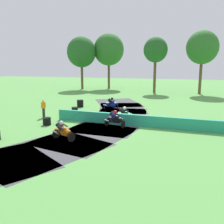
{
  "coord_description": "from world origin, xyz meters",
  "views": [
    {
      "loc": [
        5.95,
        -18.82,
        4.88
      ],
      "look_at": [
        -0.01,
        0.42,
        0.9
      ],
      "focal_mm": 39.82,
      "sensor_mm": 36.0,
      "label": 1
    }
  ],
  "objects_px": {
    "tire_stack_mid_b": "(75,111)",
    "track_marshal": "(43,109)",
    "motorcycle_lead_orange": "(63,131)",
    "motorcycle_trailing_green": "(124,114)",
    "motorcycle_fourth_blue": "(112,104)",
    "tire_stack_far": "(80,103)",
    "tire_stack_mid_a": "(47,121)",
    "motorcycle_chase_black": "(115,119)"
  },
  "relations": [
    {
      "from": "tire_stack_far",
      "to": "tire_stack_mid_b",
      "type": "bearing_deg",
      "value": -71.86
    },
    {
      "from": "motorcycle_trailing_green",
      "to": "tire_stack_mid_b",
      "type": "distance_m",
      "value": 5.25
    },
    {
      "from": "motorcycle_chase_black",
      "to": "motorcycle_fourth_blue",
      "type": "bearing_deg",
      "value": 109.45
    },
    {
      "from": "tire_stack_mid_a",
      "to": "motorcycle_trailing_green",
      "type": "bearing_deg",
      "value": 26.87
    },
    {
      "from": "motorcycle_trailing_green",
      "to": "tire_stack_mid_b",
      "type": "relative_size",
      "value": 2.12
    },
    {
      "from": "tire_stack_mid_b",
      "to": "tire_stack_far",
      "type": "relative_size",
      "value": 1.0
    },
    {
      "from": "motorcycle_trailing_green",
      "to": "tire_stack_mid_a",
      "type": "bearing_deg",
      "value": -153.13
    },
    {
      "from": "motorcycle_chase_black",
      "to": "track_marshal",
      "type": "xyz_separation_m",
      "value": [
        -7.21,
        1.44,
        0.16
      ]
    },
    {
      "from": "motorcycle_fourth_blue",
      "to": "track_marshal",
      "type": "xyz_separation_m",
      "value": [
        -4.75,
        -5.52,
        0.17
      ]
    },
    {
      "from": "track_marshal",
      "to": "tire_stack_far",
      "type": "bearing_deg",
      "value": 81.68
    },
    {
      "from": "motorcycle_lead_orange",
      "to": "motorcycle_chase_black",
      "type": "relative_size",
      "value": 0.99
    },
    {
      "from": "tire_stack_far",
      "to": "motorcycle_lead_orange",
      "type": "bearing_deg",
      "value": -70.65
    },
    {
      "from": "motorcycle_lead_orange",
      "to": "tire_stack_mid_a",
      "type": "bearing_deg",
      "value": 134.56
    },
    {
      "from": "motorcycle_lead_orange",
      "to": "tire_stack_mid_a",
      "type": "relative_size",
      "value": 2.65
    },
    {
      "from": "motorcycle_fourth_blue",
      "to": "track_marshal",
      "type": "bearing_deg",
      "value": -130.75
    },
    {
      "from": "tire_stack_mid_b",
      "to": "motorcycle_trailing_green",
      "type": "bearing_deg",
      "value": -12.21
    },
    {
      "from": "motorcycle_trailing_green",
      "to": "tire_stack_far",
      "type": "distance_m",
      "value": 8.58
    },
    {
      "from": "tire_stack_far",
      "to": "motorcycle_fourth_blue",
      "type": "bearing_deg",
      "value": -7.62
    },
    {
      "from": "tire_stack_mid_a",
      "to": "tire_stack_mid_b",
      "type": "xyz_separation_m",
      "value": [
        0.55,
        3.98,
        0.1
      ]
    },
    {
      "from": "tire_stack_mid_b",
      "to": "track_marshal",
      "type": "xyz_separation_m",
      "value": [
        -2.33,
        -1.62,
        0.42
      ]
    },
    {
      "from": "motorcycle_fourth_blue",
      "to": "tire_stack_mid_b",
      "type": "xyz_separation_m",
      "value": [
        -2.43,
        -3.9,
        -0.24
      ]
    },
    {
      "from": "motorcycle_lead_orange",
      "to": "tire_stack_far",
      "type": "bearing_deg",
      "value": 109.35
    },
    {
      "from": "motorcycle_chase_black",
      "to": "tire_stack_far",
      "type": "height_order",
      "value": "motorcycle_chase_black"
    },
    {
      "from": "motorcycle_lead_orange",
      "to": "motorcycle_fourth_blue",
      "type": "relative_size",
      "value": 0.98
    },
    {
      "from": "motorcycle_fourth_blue",
      "to": "motorcycle_lead_orange",
      "type": "bearing_deg",
      "value": -88.88
    },
    {
      "from": "motorcycle_lead_orange",
      "to": "motorcycle_trailing_green",
      "type": "xyz_separation_m",
      "value": [
        2.48,
        6.12,
        0.01
      ]
    },
    {
      "from": "motorcycle_lead_orange",
      "to": "track_marshal",
      "type": "bearing_deg",
      "value": 131.55
    },
    {
      "from": "motorcycle_chase_black",
      "to": "tire_stack_mid_a",
      "type": "xyz_separation_m",
      "value": [
        -5.44,
        -0.92,
        -0.35
      ]
    },
    {
      "from": "motorcycle_fourth_blue",
      "to": "motorcycle_chase_black",
      "type": "bearing_deg",
      "value": -70.55
    },
    {
      "from": "tire_stack_mid_b",
      "to": "track_marshal",
      "type": "relative_size",
      "value": 0.49
    },
    {
      "from": "tire_stack_mid_b",
      "to": "track_marshal",
      "type": "height_order",
      "value": "track_marshal"
    },
    {
      "from": "motorcycle_trailing_green",
      "to": "tire_stack_far",
      "type": "relative_size",
      "value": 2.12
    },
    {
      "from": "motorcycle_fourth_blue",
      "to": "tire_stack_mid_b",
      "type": "distance_m",
      "value": 4.6
    },
    {
      "from": "motorcycle_lead_orange",
      "to": "motorcycle_trailing_green",
      "type": "distance_m",
      "value": 6.6
    },
    {
      "from": "motorcycle_lead_orange",
      "to": "motorcycle_chase_black",
      "type": "bearing_deg",
      "value": 61.73
    },
    {
      "from": "motorcycle_lead_orange",
      "to": "tire_stack_far",
      "type": "height_order",
      "value": "motorcycle_lead_orange"
    },
    {
      "from": "motorcycle_fourth_blue",
      "to": "tire_stack_mid_b",
      "type": "bearing_deg",
      "value": -121.9
    },
    {
      "from": "motorcycle_lead_orange",
      "to": "motorcycle_trailing_green",
      "type": "relative_size",
      "value": 0.99
    },
    {
      "from": "motorcycle_lead_orange",
      "to": "track_marshal",
      "type": "height_order",
      "value": "track_marshal"
    },
    {
      "from": "tire_stack_mid_a",
      "to": "track_marshal",
      "type": "distance_m",
      "value": 3.0
    },
    {
      "from": "motorcycle_trailing_green",
      "to": "tire_stack_mid_b",
      "type": "height_order",
      "value": "motorcycle_trailing_green"
    },
    {
      "from": "motorcycle_chase_black",
      "to": "tire_stack_far",
      "type": "xyz_separation_m",
      "value": [
        -6.33,
        7.48,
        -0.25
      ]
    }
  ]
}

